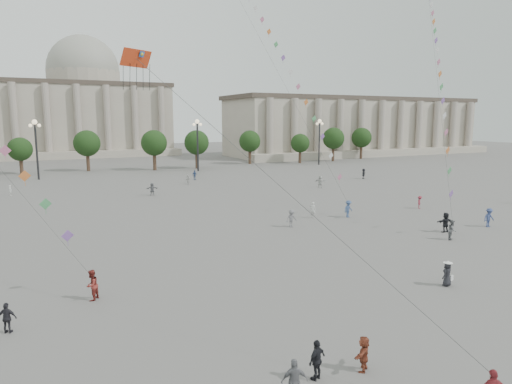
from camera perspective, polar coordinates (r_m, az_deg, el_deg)
name	(u,v)px	position (r m, az deg, el deg)	size (l,w,h in m)	color
ground	(351,308)	(27.60, 11.83, -14.05)	(360.00, 360.00, 0.00)	#555250
hall_east	(357,126)	(145.60, 12.49, 8.02)	(84.00, 26.22, 17.20)	#A09586
hall_central	(86,107)	(149.92, -20.49, 9.91)	(48.30, 34.30, 35.50)	#A09586
tree_row	(116,145)	(99.24, -17.09, 5.64)	(137.12, 5.12, 8.00)	#3A281D
lamp_post_mid_west	(36,138)	(89.88, -25.83, 6.06)	(2.00, 0.90, 10.65)	#262628
lamp_post_mid_east	(197,136)	(95.04, -7.33, 7.01)	(2.00, 0.90, 10.65)	#262628
lamp_post_far_east	(319,133)	(108.57, 7.93, 7.26)	(2.00, 0.90, 10.65)	#262628
person_crowd_0	(195,175)	(81.92, -7.68, 2.12)	(1.01, 0.42, 1.73)	#3A5283
person_crowd_3	(445,222)	(47.41, 22.60, -3.52)	(1.78, 0.57, 1.92)	black
person_crowd_4	(188,179)	(76.60, -8.53, 1.57)	(1.50, 0.48, 1.61)	silver
person_crowd_6	(291,218)	(45.93, 4.45, -3.31)	(1.16, 0.66, 1.79)	slate
person_crowd_7	(320,182)	(72.58, 8.02, 1.29)	(1.79, 0.57, 1.93)	beige
person_crowd_8	(420,202)	(58.70, 19.78, -1.21)	(1.00, 0.57, 1.55)	maroon
person_crowd_9	(364,174)	(84.90, 13.30, 2.24)	(1.72, 0.55, 1.85)	black
person_crowd_10	(10,190)	(73.40, -28.37, 0.19)	(0.54, 0.36, 1.49)	white
person_crowd_12	(152,189)	(66.34, -12.85, 0.37)	(1.70, 0.54, 1.83)	slate
person_crowd_13	(313,210)	(50.44, 7.13, -2.23)	(0.65, 0.43, 1.78)	silver
person_crowd_14	(489,218)	(51.52, 27.11, -2.86)	(1.24, 0.71, 1.91)	navy
tourist_1	(7,318)	(27.09, -28.67, -13.65)	(0.94, 0.39, 1.60)	#222127
tourist_2	(364,354)	(21.34, 13.31, -19.06)	(1.45, 0.46, 1.57)	brown
tourist_3	(294,381)	(18.91, 4.84, -22.47)	(1.04, 0.43, 1.77)	slate
tourist_4	(317,360)	(20.36, 7.63, -20.08)	(1.02, 0.43, 1.75)	black
kite_flyer_0	(92,285)	(29.53, -19.84, -10.89)	(0.91, 0.71, 1.88)	maroon
kite_flyer_1	(348,209)	(51.32, 11.47, -2.08)	(1.23, 0.71, 1.90)	#374E7C
kite_flyer_2	(452,230)	(44.71, 23.32, -4.37)	(0.88, 0.69, 1.81)	#5E5F62
hat_person	(447,273)	(32.56, 22.81, -9.32)	(0.91, 0.70, 1.69)	black
dragon_kite	(139,72)	(29.53, -14.36, 14.31)	(5.24, 10.39, 24.51)	red
kite_train_east	(434,31)	(65.36, 21.37, 18.22)	(25.69, 30.04, 54.47)	#3F3F3F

